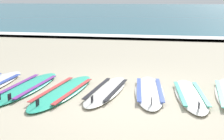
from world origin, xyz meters
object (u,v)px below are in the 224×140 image
Objects in this scene: surfboard_2 at (27,87)px; surfboard_6 at (190,95)px; surfboard_4 at (107,90)px; surfboard_3 at (63,91)px; surfboard_5 at (149,91)px.

surfboard_6 is at bearing 1.39° from surfboard_2.
surfboard_3 is at bearing -165.98° from surfboard_4.
surfboard_5 is (1.57, 0.30, 0.00)m from surfboard_3.
surfboard_4 is at bearing 2.55° from surfboard_2.
surfboard_5 and surfboard_6 have the same top height.
surfboard_3 and surfboard_4 have the same top height.
surfboard_2 is 3.09m from surfboard_6.
surfboard_6 is at bearing 4.99° from surfboard_3.
surfboard_5 is at bearing 7.76° from surfboard_4.
surfboard_5 is 0.74m from surfboard_6.
surfboard_5 is (2.35, 0.18, -0.00)m from surfboard_2.
surfboard_4 and surfboard_6 have the same top height.
surfboard_4 and surfboard_5 have the same top height.
surfboard_4 is at bearing -179.80° from surfboard_6.
surfboard_2 is at bearing -178.61° from surfboard_6.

